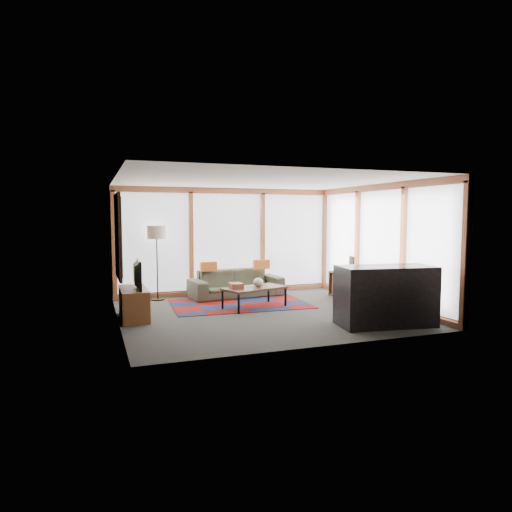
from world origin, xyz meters
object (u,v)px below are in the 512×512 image
object	(u,v)px
bookshelf	(364,290)
tv_console	(134,304)
television	(134,274)
floor_lamp	(157,263)
coffee_table	(254,297)
sofa	(236,283)
bar_counter	(386,296)

from	to	relation	value
bookshelf	tv_console	bearing A→B (deg)	178.04
television	floor_lamp	bearing A→B (deg)	-17.57
coffee_table	bookshelf	bearing A→B (deg)	-8.64
bookshelf	tv_console	distance (m)	4.89
sofa	floor_lamp	bearing A→B (deg)	167.48
floor_lamp	television	world-z (taller)	floor_lamp
sofa	bookshelf	distance (m)	2.96
tv_console	bar_counter	size ratio (longest dim) A/B	0.69
coffee_table	television	xyz separation A→B (m)	(-2.46, -0.22, 0.62)
bar_counter	coffee_table	bearing A→B (deg)	134.56
bar_counter	sofa	bearing A→B (deg)	122.15
sofa	coffee_table	xyz separation A→B (m)	(-0.03, -1.39, -0.10)
sofa	coffee_table	world-z (taller)	sofa
sofa	bar_counter	size ratio (longest dim) A/B	1.33
sofa	television	distance (m)	3.01
coffee_table	bookshelf	size ratio (longest dim) A/B	0.55
bar_counter	television	bearing A→B (deg)	162.07
coffee_table	tv_console	xyz separation A→B (m)	(-2.47, -0.20, 0.07)
coffee_table	tv_console	distance (m)	2.48
sofa	tv_console	world-z (taller)	sofa
coffee_table	bookshelf	distance (m)	2.45
tv_console	television	distance (m)	0.56
bookshelf	television	distance (m)	4.91
sofa	tv_console	xyz separation A→B (m)	(-2.50, -1.59, -0.03)
television	sofa	bearing A→B (deg)	-54.37
floor_lamp	television	size ratio (longest dim) A/B	1.84
floor_lamp	television	bearing A→B (deg)	-110.41
floor_lamp	tv_console	xyz separation A→B (m)	(-0.69, -1.79, -0.56)
bookshelf	bar_counter	distance (m)	2.03
floor_lamp	bookshelf	world-z (taller)	floor_lamp
floor_lamp	tv_console	size ratio (longest dim) A/B	1.48
bookshelf	tv_console	world-z (taller)	bookshelf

